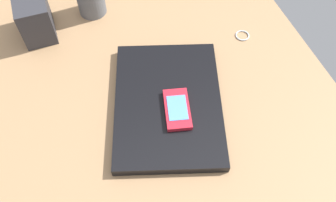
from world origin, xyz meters
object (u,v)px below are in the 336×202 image
laptop_closed (168,103)px  cell_phone_on_laptop (177,109)px  key_ring (242,35)px  desk_organizer (34,16)px

laptop_closed → cell_phone_on_laptop: bearing=-145.1°
laptop_closed → key_ring: laptop_closed is taller
cell_phone_on_laptop → key_ring: 28.62cm
laptop_closed → desk_organizer: size_ratio=2.77×
cell_phone_on_laptop → desk_organizer: desk_organizer is taller
laptop_closed → cell_phone_on_laptop: cell_phone_on_laptop is taller
cell_phone_on_laptop → key_ring: size_ratio=3.05×
desk_organizer → key_ring: desk_organizer is taller
desk_organizer → laptop_closed: bearing=-143.6°
laptop_closed → cell_phone_on_laptop: 3.63cm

